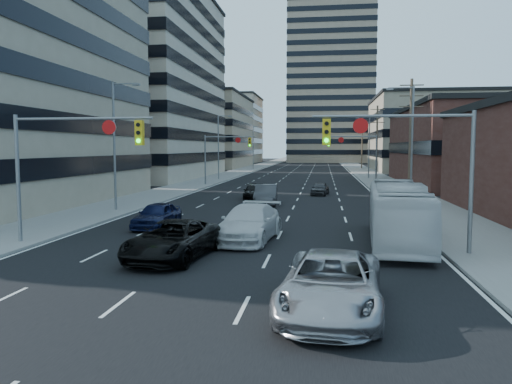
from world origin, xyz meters
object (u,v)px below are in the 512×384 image
at_px(white_van, 249,223).
at_px(silver_suv, 331,284).
at_px(black_pickup, 173,240).
at_px(transit_bus, 398,213).
at_px(sedan_blue, 157,215).

distance_m(white_van, silver_suv, 10.85).
xyz_separation_m(black_pickup, transit_bus, (9.47, 4.56, 0.66)).
bearing_deg(silver_suv, sedan_blue, 130.02).
xyz_separation_m(black_pickup, sedan_blue, (-3.20, 7.44, -0.05)).
bearing_deg(silver_suv, transit_bus, 77.21).
bearing_deg(white_van, silver_suv, -63.44).
distance_m(transit_bus, sedan_blue, 13.01).
distance_m(black_pickup, transit_bus, 10.53).
xyz_separation_m(black_pickup, white_van, (2.46, 4.37, 0.08)).
xyz_separation_m(silver_suv, sedan_blue, (-9.43, 13.24, -0.07)).
relative_size(white_van, silver_suv, 1.02).
bearing_deg(white_van, transit_bus, 7.74).
distance_m(silver_suv, sedan_blue, 16.26).
bearing_deg(white_van, sedan_blue, 157.70).
height_order(silver_suv, sedan_blue, silver_suv).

